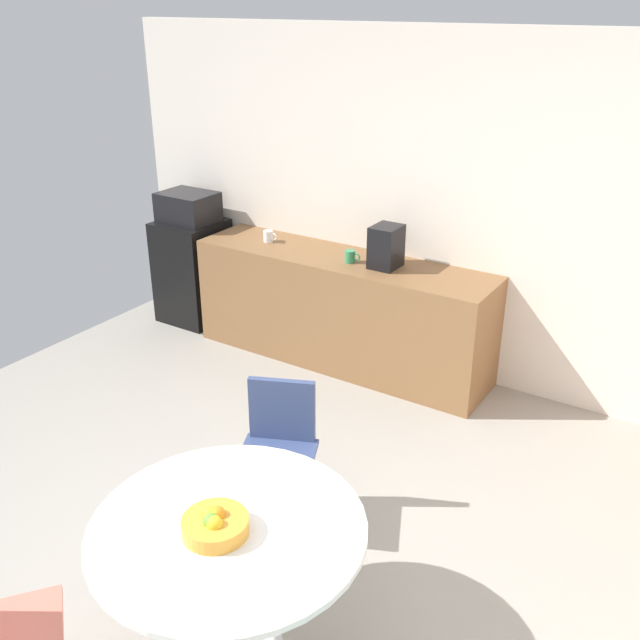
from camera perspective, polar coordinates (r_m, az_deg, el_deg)
name	(u,v)px	position (r m, az deg, el deg)	size (l,w,h in m)	color
ground_plane	(194,605)	(3.87, -10.04, -21.54)	(6.00, 6.00, 0.00)	#9E998E
wall_back	(453,212)	(5.46, 10.63, 8.49)	(6.00, 0.10, 2.60)	silver
counter_block	(341,310)	(5.77, 1.70, 0.79)	(2.49, 0.60, 0.90)	brown
mini_fridge	(193,271)	(6.66, -10.13, 3.91)	(0.54, 0.54, 0.94)	black
microwave	(188,207)	(6.48, -10.52, 8.87)	(0.48, 0.38, 0.26)	black
round_table	(229,548)	(3.21, -7.27, -17.68)	(1.18, 1.18, 0.74)	silver
chair_navy	(279,436)	(4.04, -3.29, -9.26)	(0.55, 0.55, 0.83)	silver
fruit_bowl	(215,524)	(3.08, -8.41, -15.87)	(0.28, 0.28, 0.11)	gold
mug_white	(269,236)	(5.97, -4.13, 6.70)	(0.13, 0.08, 0.09)	white
mug_green	(350,256)	(5.48, 2.44, 5.10)	(0.13, 0.08, 0.09)	#338C59
coffee_maker	(386,247)	(5.37, 5.31, 5.86)	(0.20, 0.24, 0.32)	black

